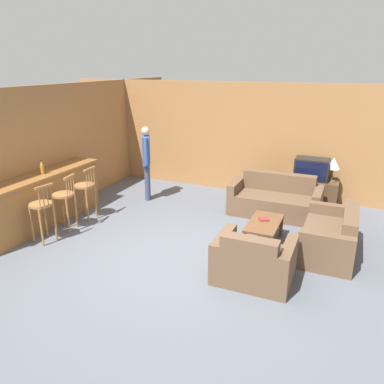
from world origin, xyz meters
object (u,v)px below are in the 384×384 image
at_px(bar_chair_mid, 64,200).
at_px(bottle, 42,168).
at_px(bar_chair_far, 85,190).
at_px(table_lamp, 334,164).
at_px(person_by_window, 147,159).
at_px(tv, 312,169).
at_px(armchair_near, 253,262).
at_px(book_on_table, 264,219).
at_px(loveseat_right, 331,237).
at_px(tv_unit, 309,192).
at_px(coffee_table, 264,226).
at_px(bar_chair_near, 42,210).
at_px(couch_far, 275,200).

xyz_separation_m(bar_chair_mid, bottle, (-0.52, 0.07, 0.54)).
relative_size(bar_chair_far, table_lamp, 2.06).
bearing_deg(person_by_window, tv, 17.98).
bearing_deg(person_by_window, armchair_near, -37.77).
bearing_deg(bar_chair_mid, book_on_table, 15.10).
relative_size(loveseat_right, bottle, 5.56).
distance_m(armchair_near, person_by_window, 4.00).
xyz_separation_m(bar_chair_mid, loveseat_right, (4.65, 0.97, -0.31)).
distance_m(armchair_near, table_lamp, 3.69).
relative_size(bar_chair_far, tv, 1.50).
distance_m(tv_unit, person_by_window, 3.70).
relative_size(loveseat_right, person_by_window, 0.89).
relative_size(coffee_table, bottle, 3.63).
bearing_deg(person_by_window, book_on_table, -20.80).
relative_size(tv, table_lamp, 1.37).
bearing_deg(tv, armchair_near, -95.64).
relative_size(tv_unit, tv, 1.65).
distance_m(bottle, book_on_table, 4.20).
distance_m(bar_chair_near, armchair_near, 3.70).
bearing_deg(table_lamp, couch_far, -139.28).
bearing_deg(loveseat_right, book_on_table, -179.29).
bearing_deg(bar_chair_mid, tv, 38.44).
height_order(armchair_near, loveseat_right, armchair_near).
bearing_deg(coffee_table, bar_chair_far, -175.63).
bearing_deg(table_lamp, person_by_window, -163.85).
bearing_deg(tv_unit, tv, -90.00).
bearing_deg(armchair_near, loveseat_right, 53.56).
height_order(bottle, table_lamp, bottle).
bearing_deg(couch_far, loveseat_right, -48.99).
bearing_deg(bottle, tv, 34.51).
bearing_deg(tv, person_by_window, -162.02).
bearing_deg(table_lamp, tv, -179.59).
bearing_deg(table_lamp, tv_unit, 180.00).
height_order(bar_chair_near, couch_far, bar_chair_near).
xyz_separation_m(loveseat_right, tv, (-0.61, 2.23, 0.53)).
distance_m(couch_far, bottle, 4.65).
distance_m(bar_chair_near, tv, 5.52).
bearing_deg(book_on_table, bar_chair_far, -174.26).
relative_size(tv, person_by_window, 0.42).
height_order(bar_chair_mid, book_on_table, bar_chair_mid).
relative_size(book_on_table, table_lamp, 0.40).
distance_m(couch_far, tv, 1.16).
distance_m(bar_chair_mid, armchair_near, 3.71).
distance_m(coffee_table, table_lamp, 2.58).
bearing_deg(bar_chair_far, bar_chair_mid, -90.02).
relative_size(tv_unit, person_by_window, 0.70).
distance_m(bar_chair_near, coffee_table, 3.84).
bearing_deg(tv_unit, coffee_table, -101.51).
xyz_separation_m(book_on_table, table_lamp, (0.93, 2.25, 0.54)).
height_order(bar_chair_mid, couch_far, bar_chair_mid).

